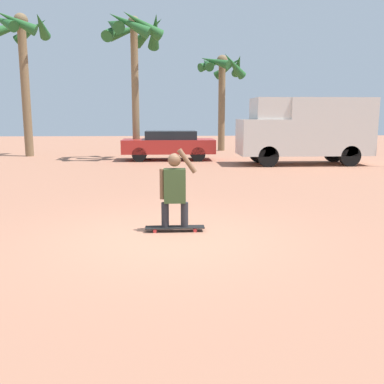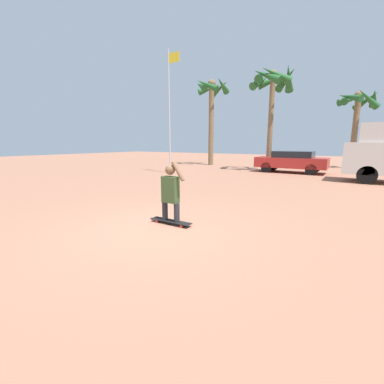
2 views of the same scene
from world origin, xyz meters
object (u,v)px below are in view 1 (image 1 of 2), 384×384
Objects in this scene: parked_car_red at (169,144)px; palm_tree_far_left at (22,43)px; palm_tree_near_van at (222,73)px; camper_van at (306,128)px; skateboard at (175,227)px; palm_tree_center_background at (133,37)px; person_skateboarder at (175,186)px.

palm_tree_far_left is (-7.52, 2.51, 5.07)m from parked_car_red.
camper_van is at bearing -71.12° from palm_tree_near_van.
palm_tree_near_van is at bearing 16.32° from palm_tree_far_left.
skateboard is 0.16× the size of palm_tree_center_background.
palm_tree_near_van is at bearing 80.02° from person_skateboarder.
camper_van is 0.83× the size of palm_tree_center_background.
palm_tree_center_background is at bearing 161.86° from camper_van.
skateboard is 14.79m from palm_tree_center_background.
palm_tree_far_left reaches higher than person_skateboarder.
palm_tree_near_van is (-2.74, 8.01, 3.12)m from camper_van.
palm_tree_near_van is 0.80× the size of palm_tree_far_left.
palm_tree_far_left is (-10.85, -3.18, 1.12)m from palm_tree_near_van.
parked_car_red is (0.02, 13.33, -0.07)m from person_skateboarder.
palm_tree_far_left is at bearing 158.59° from palm_tree_center_background.
parked_car_red is at bearing -120.32° from palm_tree_near_van.
person_skateboarder is (-0.00, -0.00, 0.78)m from skateboard.
camper_van is at bearing 61.08° from skateboard.
person_skateboarder is at bearing -90.09° from parked_car_red.
person_skateboarder reaches higher than parked_car_red.
palm_tree_near_van is at bearing 59.68° from parked_car_red.
palm_tree_far_left is (-13.59, 4.83, 4.24)m from camper_van.
palm_tree_far_left reaches higher than palm_tree_near_van.
skateboard is 0.78m from person_skateboarder.
person_skateboarder is at bearing -99.98° from palm_tree_near_van.
skateboard is 0.19× the size of palm_tree_near_van.
person_skateboarder is 13.33m from parked_car_red.
camper_van is at bearing -18.14° from palm_tree_center_background.
palm_tree_near_van is (3.35, 19.02, 3.87)m from person_skateboarder.
camper_van is 9.13m from palm_tree_center_background.
person_skateboarder is 19.70m from palm_tree_near_van.
parked_car_red is 7.68m from palm_tree_near_van.
parked_car_red is 5.29m from palm_tree_center_background.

